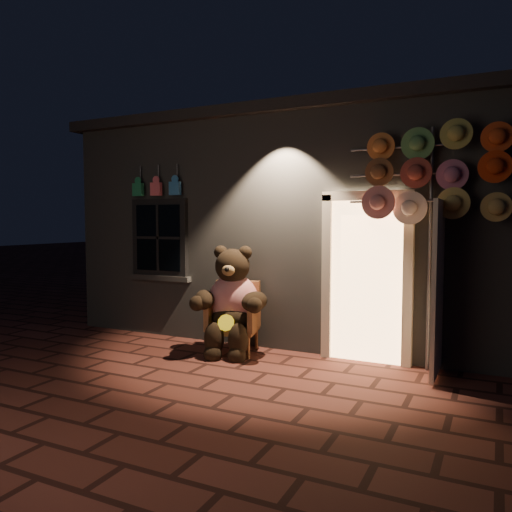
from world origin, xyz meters
The scene contains 5 objects.
ground centered at (0.00, 0.00, 0.00)m, with size 60.00×60.00×0.00m, color #5A2A22.
shop_building centered at (0.00, 3.99, 1.74)m, with size 7.30×5.95×3.51m.
wicker_armchair centered at (-0.40, 1.14, 0.48)m, with size 0.78×0.73×0.97m.
teddy_bear centered at (-0.38, 1.01, 0.71)m, with size 1.08×0.95×1.52m.
hat_rack centered at (2.14, 1.27, 2.35)m, with size 1.83×0.22×2.93m.
Camera 1 is at (2.87, -4.87, 1.81)m, focal length 35.00 mm.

